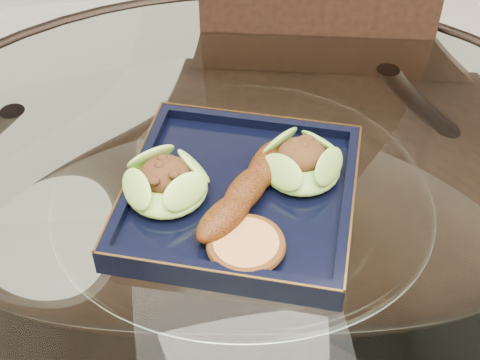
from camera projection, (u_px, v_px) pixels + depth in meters
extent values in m
cylinder|color=white|center=(242.00, 229.00, 0.79)|extent=(1.10, 1.10, 0.01)
torus|color=black|center=(242.00, 229.00, 0.79)|extent=(1.13, 1.13, 0.02)
cylinder|color=black|center=(357.00, 235.00, 1.29)|extent=(0.04, 0.04, 0.75)
cylinder|color=black|center=(63.00, 277.00, 1.22)|extent=(0.04, 0.04, 0.75)
cube|color=black|center=(304.00, 240.00, 1.18)|extent=(0.49, 0.49, 0.04)
cube|color=black|center=(314.00, 59.00, 1.14)|extent=(0.38, 0.12, 0.44)
cylinder|color=black|center=(219.00, 247.00, 1.48)|extent=(0.03, 0.03, 0.43)
cylinder|color=black|center=(375.00, 255.00, 1.46)|extent=(0.03, 0.03, 0.43)
cube|color=black|center=(240.00, 198.00, 0.81)|extent=(0.35, 0.35, 0.02)
ellipsoid|color=#6DA42F|center=(166.00, 185.00, 0.78)|extent=(0.10, 0.10, 0.04)
ellipsoid|color=#558C28|center=(301.00, 164.00, 0.81)|extent=(0.12, 0.12, 0.03)
ellipsoid|color=#632A0A|center=(246.00, 190.00, 0.78)|extent=(0.15, 0.16, 0.03)
cylinder|color=#C97C43|center=(246.00, 246.00, 0.73)|extent=(0.08, 0.08, 0.01)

